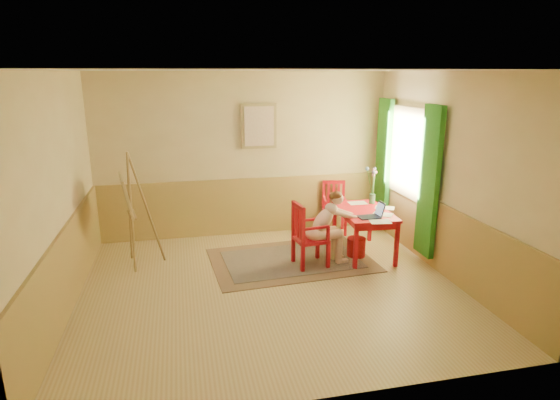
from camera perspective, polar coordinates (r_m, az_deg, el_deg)
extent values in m
cube|color=tan|center=(6.31, -1.16, -10.76)|extent=(5.00, 4.50, 0.02)
cube|color=white|center=(5.66, -1.32, 15.77)|extent=(5.00, 4.50, 0.02)
cube|color=tan|center=(8.01, -4.40, 5.49)|extent=(5.00, 0.02, 2.80)
cube|color=tan|center=(3.74, 5.56, -6.25)|extent=(5.00, 0.02, 2.80)
cube|color=tan|center=(5.90, -25.91, 0.36)|extent=(0.02, 4.50, 2.80)
cube|color=tan|center=(6.77, 20.13, 2.74)|extent=(0.02, 4.50, 2.80)
cube|color=#AA8B48|center=(8.19, -4.24, -0.76)|extent=(5.00, 0.04, 1.00)
cube|color=#AA8B48|center=(6.16, -24.66, -7.73)|extent=(0.04, 4.50, 1.00)
cube|color=#AA8B48|center=(6.99, 19.24, -4.48)|extent=(0.04, 4.50, 1.00)
cube|color=white|center=(7.65, 15.62, 5.64)|extent=(0.02, 1.00, 1.30)
cube|color=tan|center=(7.64, 15.49, 5.64)|extent=(0.03, 1.12, 1.42)
cube|color=#2D8C24|center=(7.01, 17.88, 2.09)|extent=(0.08, 0.45, 2.20)
cube|color=#2D8C24|center=(8.36, 12.57, 4.54)|extent=(0.08, 0.45, 2.20)
cube|color=tan|center=(7.93, -2.61, 9.07)|extent=(0.60, 0.04, 0.76)
cube|color=beige|center=(7.91, -2.58, 9.05)|extent=(0.50, 0.02, 0.66)
cube|color=#8C7251|center=(7.14, 1.42, -7.40)|extent=(2.50, 1.76, 0.01)
cube|color=black|center=(7.14, 1.42, -7.34)|extent=(2.08, 1.33, 0.01)
cube|color=#B50F18|center=(7.28, 10.37, -1.41)|extent=(0.78, 1.23, 0.04)
cube|color=#B50F18|center=(7.30, 10.34, -1.94)|extent=(0.67, 1.13, 0.10)
cube|color=#B50F18|center=(6.80, 9.29, -5.78)|extent=(0.06, 0.06, 0.68)
cube|color=#B50F18|center=(7.02, 14.16, -5.37)|extent=(0.06, 0.06, 0.68)
cube|color=#B50F18|center=(7.79, 6.72, -2.91)|extent=(0.06, 0.06, 0.68)
cube|color=#B50F18|center=(7.98, 11.04, -2.64)|extent=(0.06, 0.06, 0.68)
cube|color=#B50F18|center=(6.82, 3.79, -4.84)|extent=(0.50, 0.48, 0.04)
cube|color=#B50F18|center=(6.67, 2.82, -7.34)|extent=(0.05, 0.05, 0.39)
cube|color=#B50F18|center=(6.82, 5.94, -6.88)|extent=(0.05, 0.05, 0.39)
cube|color=#B50F18|center=(7.00, 1.64, -6.21)|extent=(0.05, 0.05, 0.39)
cube|color=#B50F18|center=(7.14, 4.64, -5.80)|extent=(0.05, 0.05, 0.39)
cube|color=#B50F18|center=(6.49, 2.88, -3.20)|extent=(0.05, 0.05, 0.53)
cube|color=#B50F18|center=(6.82, 1.67, -2.25)|extent=(0.05, 0.05, 0.53)
cube|color=#B50F18|center=(6.59, 2.28, -0.74)|extent=(0.10, 0.43, 0.06)
cube|color=#B50F18|center=(6.58, 2.57, -3.08)|extent=(0.03, 0.05, 0.44)
cube|color=#B50F18|center=(6.66, 2.26, -2.83)|extent=(0.03, 0.05, 0.44)
cube|color=#B50F18|center=(6.75, 1.95, -2.59)|extent=(0.03, 0.05, 0.44)
cube|color=#B50F18|center=(6.58, 4.48, -3.45)|extent=(0.40, 0.09, 0.03)
cube|color=#B50F18|center=(6.69, 5.95, -4.13)|extent=(0.04, 0.04, 0.21)
cube|color=#B50F18|center=(6.91, 3.21, -2.50)|extent=(0.40, 0.09, 0.03)
cube|color=#B50F18|center=(7.02, 4.63, -3.17)|extent=(0.04, 0.04, 0.21)
cube|color=#B50F18|center=(8.29, 6.71, -1.41)|extent=(0.48, 0.49, 0.04)
cube|color=#B50F18|center=(8.51, 5.33, -2.37)|extent=(0.05, 0.05, 0.37)
cube|color=#B50F18|center=(8.16, 5.58, -3.17)|extent=(0.05, 0.05, 0.37)
cube|color=#B50F18|center=(8.55, 7.69, -2.35)|extent=(0.05, 0.05, 0.37)
cube|color=#B50F18|center=(8.20, 8.05, -3.15)|extent=(0.05, 0.05, 0.37)
cube|color=#B50F18|center=(8.38, 5.41, 0.72)|extent=(0.05, 0.05, 0.50)
cube|color=#B50F18|center=(8.42, 7.81, 0.73)|extent=(0.05, 0.05, 0.50)
cube|color=#B50F18|center=(8.34, 6.66, 2.21)|extent=(0.40, 0.13, 0.05)
cube|color=#B50F18|center=(8.39, 5.99, 0.64)|extent=(0.05, 0.04, 0.41)
cube|color=#B50F18|center=(8.40, 6.61, 0.64)|extent=(0.05, 0.04, 0.41)
cube|color=#B50F18|center=(8.41, 7.22, 0.64)|extent=(0.05, 0.04, 0.41)
cube|color=#B50F18|center=(8.21, 5.53, 0.06)|extent=(0.11, 0.37, 0.03)
cube|color=#B50F18|center=(8.07, 5.63, -0.96)|extent=(0.04, 0.04, 0.20)
cube|color=#B50F18|center=(8.26, 7.97, 0.06)|extent=(0.11, 0.37, 0.03)
cube|color=#B50F18|center=(8.11, 8.13, -0.95)|extent=(0.04, 0.04, 0.20)
ellipsoid|color=beige|center=(6.81, 4.26, -4.22)|extent=(0.29, 0.34, 0.20)
cylinder|color=beige|center=(6.82, 5.96, -4.32)|extent=(0.40, 0.19, 0.14)
cylinder|color=beige|center=(6.95, 5.40, -3.91)|extent=(0.40, 0.19, 0.14)
cylinder|color=beige|center=(6.98, 7.29, -5.93)|extent=(0.11, 0.11, 0.45)
cylinder|color=beige|center=(7.11, 6.72, -5.50)|extent=(0.11, 0.11, 0.45)
cube|color=beige|center=(7.08, 7.64, -7.51)|extent=(0.19, 0.10, 0.06)
cube|color=beige|center=(7.21, 7.06, -7.06)|extent=(0.19, 0.10, 0.06)
ellipsoid|color=beige|center=(6.80, 5.31, -2.53)|extent=(0.46, 0.31, 0.46)
ellipsoid|color=beige|center=(6.80, 6.35, -1.07)|extent=(0.21, 0.28, 0.16)
sphere|color=beige|center=(6.80, 7.09, 0.17)|extent=(0.20, 0.20, 0.18)
ellipsoid|color=#522E13|center=(6.78, 6.96, 0.57)|extent=(0.19, 0.19, 0.13)
sphere|color=#522E13|center=(6.75, 6.43, 0.45)|extent=(0.10, 0.10, 0.09)
cylinder|color=beige|center=(6.74, 7.45, -1.68)|extent=(0.19, 0.08, 0.13)
cylinder|color=beige|center=(6.87, 8.84, -2.05)|extent=(0.27, 0.15, 0.15)
sphere|color=beige|center=(6.78, 8.11, -1.86)|extent=(0.09, 0.09, 0.08)
sphere|color=beige|center=(6.95, 9.55, -2.24)|extent=(0.07, 0.07, 0.06)
cylinder|color=beige|center=(6.96, 6.49, -1.09)|extent=(0.21, 0.12, 0.13)
cylinder|color=beige|center=(7.05, 7.99, -1.54)|extent=(0.26, 0.09, 0.15)
sphere|color=beige|center=(7.01, 7.07, -1.23)|extent=(0.09, 0.09, 0.08)
sphere|color=beige|center=(7.10, 8.90, -1.85)|extent=(0.07, 0.07, 0.06)
cube|color=#1E2338|center=(6.92, 10.86, -2.07)|extent=(0.32, 0.24, 0.02)
cube|color=#2D3342|center=(6.92, 10.86, -2.04)|extent=(0.28, 0.19, 0.00)
cube|color=#1E2338|center=(6.97, 12.25, -1.07)|extent=(0.08, 0.22, 0.21)
cube|color=#99BFF2|center=(6.96, 12.16, -1.11)|extent=(0.06, 0.18, 0.17)
cube|color=white|center=(6.75, 12.24, -2.63)|extent=(0.32, 0.25, 0.00)
cube|color=white|center=(7.46, 12.76, -0.93)|extent=(0.36, 0.33, 0.00)
cube|color=white|center=(7.65, 9.53, -0.36)|extent=(0.30, 0.22, 0.00)
cube|color=white|center=(7.11, 12.52, -1.74)|extent=(0.36, 0.34, 0.00)
cylinder|color=#3F724C|center=(7.65, 11.27, 0.15)|extent=(0.10, 0.10, 0.16)
cylinder|color=#3F7233|center=(7.62, 10.99, 2.19)|extent=(0.08, 0.12, 0.42)
sphere|color=#728CD8|center=(7.62, 10.68, 3.81)|extent=(0.07, 0.07, 0.06)
cylinder|color=#3F7233|center=(7.54, 11.36, 2.10)|extent=(0.05, 0.10, 0.44)
sphere|color=pink|center=(7.44, 11.43, 3.68)|extent=(0.05, 0.05, 0.04)
cylinder|color=#3F7233|center=(7.61, 11.36, 1.79)|extent=(0.03, 0.05, 0.33)
sphere|color=pink|center=(7.60, 11.43, 3.02)|extent=(0.06, 0.06, 0.05)
cylinder|color=#3F7233|center=(7.52, 11.38, 1.95)|extent=(0.06, 0.13, 0.41)
sphere|color=#728CD8|center=(7.41, 11.47, 3.37)|extent=(0.06, 0.06, 0.06)
cylinder|color=#3F7233|center=(7.64, 11.49, 1.98)|extent=(0.09, 0.10, 0.36)
sphere|color=pink|center=(7.66, 11.69, 3.38)|extent=(0.06, 0.06, 0.05)
cylinder|color=#3F7233|center=(7.62, 11.44, 1.97)|extent=(0.05, 0.06, 0.37)
sphere|color=pink|center=(7.61, 11.58, 3.37)|extent=(0.05, 0.05, 0.05)
cylinder|color=#3F7233|center=(7.64, 11.44, 2.19)|extent=(0.07, 0.11, 0.42)
sphere|color=#728CD8|center=(7.65, 11.59, 3.81)|extent=(0.05, 0.05, 0.05)
cylinder|color=red|center=(7.33, 9.36, -5.77)|extent=(0.36, 0.36, 0.31)
cylinder|color=olive|center=(6.92, -17.82, -1.50)|extent=(0.04, 0.31, 1.70)
cylinder|color=olive|center=(7.18, -18.02, -0.91)|extent=(0.14, 0.31, 1.70)
cylinder|color=olive|center=(7.07, -16.07, -1.01)|extent=(0.44, 0.11, 1.71)
cylinder|color=olive|center=(7.07, -18.06, -1.75)|extent=(0.11, 0.48, 0.03)
cube|color=olive|center=(7.07, -17.61, -1.71)|extent=(0.14, 0.52, 0.03)
cube|color=tan|center=(6.99, -18.44, 0.57)|extent=(0.26, 0.76, 0.57)
cube|color=beige|center=(6.99, -18.29, 0.58)|extent=(0.21, 0.69, 0.49)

